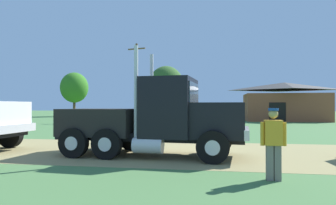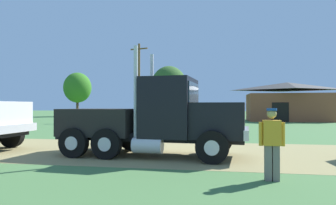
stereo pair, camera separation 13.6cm
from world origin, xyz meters
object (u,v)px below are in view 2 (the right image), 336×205
at_px(truck_foreground_white, 155,120).
at_px(utility_pole_near, 139,80).
at_px(shed_building, 287,102).
at_px(visitor_standing_near, 272,141).

relative_size(truck_foreground_white, utility_pole_near, 0.78).
distance_m(truck_foreground_white, utility_pole_near, 24.98).
distance_m(truck_foreground_white, shed_building, 29.99).
distance_m(shed_building, utility_pole_near, 17.98).
bearing_deg(visitor_standing_near, shed_building, 78.43).
xyz_separation_m(visitor_standing_near, utility_pole_near, (-10.77, 26.91, 3.81)).
bearing_deg(shed_building, truck_foreground_white, -109.57).
height_order(shed_building, utility_pole_near, utility_pole_near).
relative_size(visitor_standing_near, shed_building, 0.18).
relative_size(truck_foreground_white, visitor_standing_near, 4.02).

